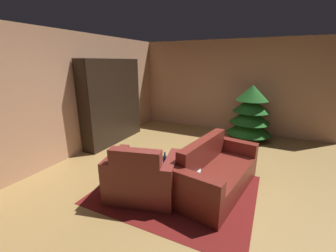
{
  "coord_description": "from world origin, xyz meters",
  "views": [
    {
      "loc": [
        1.08,
        -3.13,
        1.99
      ],
      "look_at": [
        -0.42,
        0.0,
        0.95
      ],
      "focal_mm": 23.26,
      "sensor_mm": 36.0,
      "label": 1
    }
  ],
  "objects_px": {
    "bookshelf_unit": "(116,102)",
    "armchair_red": "(143,178)",
    "decorated_tree": "(250,113)",
    "coffee_table": "(177,170)",
    "book_stack_on_table": "(174,164)",
    "bottle_on_table": "(165,161)",
    "couch_red": "(216,174)"
  },
  "relations": [
    {
      "from": "bookshelf_unit",
      "to": "armchair_red",
      "type": "relative_size",
      "value": 1.75
    },
    {
      "from": "armchair_red",
      "to": "decorated_tree",
      "type": "xyz_separation_m",
      "value": [
        1.15,
        3.38,
        0.41
      ]
    },
    {
      "from": "coffee_table",
      "to": "book_stack_on_table",
      "type": "bearing_deg",
      "value": -152.93
    },
    {
      "from": "coffee_table",
      "to": "decorated_tree",
      "type": "xyz_separation_m",
      "value": [
        0.72,
        3.05,
        0.34
      ]
    },
    {
      "from": "book_stack_on_table",
      "to": "bottle_on_table",
      "type": "bearing_deg",
      "value": -169.03
    },
    {
      "from": "armchair_red",
      "to": "coffee_table",
      "type": "relative_size",
      "value": 1.64
    },
    {
      "from": "armchair_red",
      "to": "book_stack_on_table",
      "type": "height_order",
      "value": "armchair_red"
    },
    {
      "from": "bookshelf_unit",
      "to": "book_stack_on_table",
      "type": "bearing_deg",
      "value": -34.5
    },
    {
      "from": "bookshelf_unit",
      "to": "book_stack_on_table",
      "type": "distance_m",
      "value": 2.85
    },
    {
      "from": "bottle_on_table",
      "to": "decorated_tree",
      "type": "relative_size",
      "value": 0.18
    },
    {
      "from": "bookshelf_unit",
      "to": "coffee_table",
      "type": "relative_size",
      "value": 2.86
    },
    {
      "from": "bottle_on_table",
      "to": "decorated_tree",
      "type": "xyz_separation_m",
      "value": [
        0.91,
        3.1,
        0.2
      ]
    },
    {
      "from": "coffee_table",
      "to": "bottle_on_table",
      "type": "distance_m",
      "value": 0.24
    },
    {
      "from": "coffee_table",
      "to": "bottle_on_table",
      "type": "bearing_deg",
      "value": -164.21
    },
    {
      "from": "coffee_table",
      "to": "book_stack_on_table",
      "type": "height_order",
      "value": "book_stack_on_table"
    },
    {
      "from": "coffee_table",
      "to": "bottle_on_table",
      "type": "xyz_separation_m",
      "value": [
        -0.19,
        -0.05,
        0.14
      ]
    },
    {
      "from": "decorated_tree",
      "to": "couch_red",
      "type": "bearing_deg",
      "value": -94.18
    },
    {
      "from": "armchair_red",
      "to": "decorated_tree",
      "type": "bearing_deg",
      "value": 71.25
    },
    {
      "from": "armchair_red",
      "to": "bottle_on_table",
      "type": "xyz_separation_m",
      "value": [
        0.24,
        0.28,
        0.21
      ]
    },
    {
      "from": "couch_red",
      "to": "bottle_on_table",
      "type": "distance_m",
      "value": 0.85
    },
    {
      "from": "bookshelf_unit",
      "to": "decorated_tree",
      "type": "distance_m",
      "value": 3.44
    },
    {
      "from": "couch_red",
      "to": "book_stack_on_table",
      "type": "relative_size",
      "value": 7.85
    },
    {
      "from": "couch_red",
      "to": "bottle_on_table",
      "type": "bearing_deg",
      "value": -151.22
    },
    {
      "from": "bottle_on_table",
      "to": "book_stack_on_table",
      "type": "bearing_deg",
      "value": 10.97
    },
    {
      "from": "bookshelf_unit",
      "to": "bottle_on_table",
      "type": "height_order",
      "value": "bookshelf_unit"
    },
    {
      "from": "couch_red",
      "to": "coffee_table",
      "type": "xyz_separation_m",
      "value": [
        -0.52,
        -0.34,
        0.1
      ]
    },
    {
      "from": "bookshelf_unit",
      "to": "couch_red",
      "type": "relative_size",
      "value": 1.14
    },
    {
      "from": "book_stack_on_table",
      "to": "decorated_tree",
      "type": "distance_m",
      "value": 3.18
    },
    {
      "from": "coffee_table",
      "to": "couch_red",
      "type": "bearing_deg",
      "value": 32.86
    },
    {
      "from": "bookshelf_unit",
      "to": "book_stack_on_table",
      "type": "height_order",
      "value": "bookshelf_unit"
    },
    {
      "from": "book_stack_on_table",
      "to": "decorated_tree",
      "type": "xyz_separation_m",
      "value": [
        0.77,
        3.07,
        0.23
      ]
    },
    {
      "from": "decorated_tree",
      "to": "book_stack_on_table",
      "type": "bearing_deg",
      "value": -104.13
    }
  ]
}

